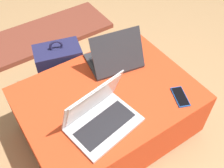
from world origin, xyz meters
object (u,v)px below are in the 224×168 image
laptop_far (115,58)px  cell_phone (180,97)px  laptop_near (100,116)px  backpack (61,70)px

laptop_far → cell_phone: bearing=119.7°
laptop_near → laptop_far: (0.32, 0.33, -0.00)m
laptop_far → laptop_near: bearing=56.7°
laptop_near → backpack: laptop_near is taller
laptop_near → laptop_far: bearing=36.6°
laptop_near → cell_phone: (0.48, -0.11, -0.05)m
laptop_near → cell_phone: laptop_near is taller
laptop_far → backpack: (-0.25, 0.34, -0.24)m
laptop_far → cell_phone: (0.16, -0.45, -0.05)m
laptop_far → cell_phone: 0.47m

